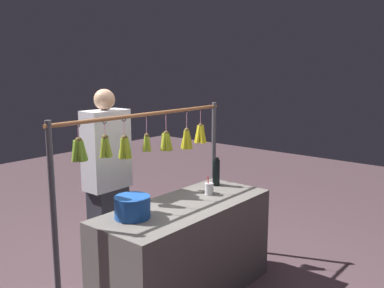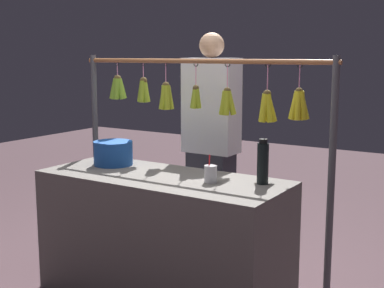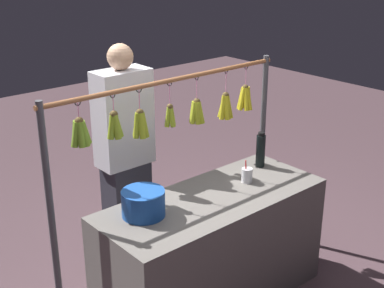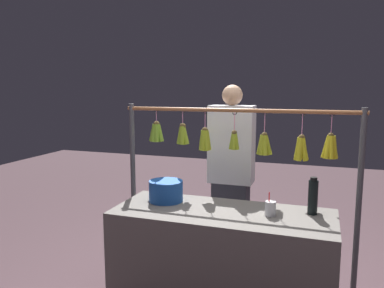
{
  "view_description": "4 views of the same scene",
  "coord_description": "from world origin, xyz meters",
  "px_view_note": "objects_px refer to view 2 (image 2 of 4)",
  "views": [
    {
      "loc": [
        2.51,
        2.15,
        1.91
      ],
      "look_at": [
        -0.08,
        0.0,
        1.29
      ],
      "focal_mm": 39.66,
      "sensor_mm": 36.0,
      "label": 1
    },
    {
      "loc": [
        -1.91,
        2.66,
        1.56
      ],
      "look_at": [
        -0.22,
        0.0,
        1.03
      ],
      "focal_mm": 50.12,
      "sensor_mm": 36.0,
      "label": 2
    },
    {
      "loc": [
        2.14,
        2.27,
        2.38
      ],
      "look_at": [
        0.18,
        0.0,
        1.22
      ],
      "focal_mm": 49.53,
      "sensor_mm": 36.0,
      "label": 3
    },
    {
      "loc": [
        -0.66,
        2.61,
        1.7
      ],
      "look_at": [
        0.23,
        0.0,
        1.29
      ],
      "focal_mm": 35.92,
      "sensor_mm": 36.0,
      "label": 4
    }
  ],
  "objects_px": {
    "vendor_person": "(211,148)",
    "blue_bucket": "(113,153)",
    "water_bottle": "(263,163)",
    "drink_cup": "(211,174)"
  },
  "relations": [
    {
      "from": "vendor_person",
      "to": "blue_bucket",
      "type": "bearing_deg",
      "value": 63.8
    },
    {
      "from": "water_bottle",
      "to": "drink_cup",
      "type": "xyz_separation_m",
      "value": [
        0.28,
        0.13,
        -0.08
      ]
    },
    {
      "from": "blue_bucket",
      "to": "drink_cup",
      "type": "height_order",
      "value": "drink_cup"
    },
    {
      "from": "water_bottle",
      "to": "blue_bucket",
      "type": "distance_m",
      "value": 1.11
    },
    {
      "from": "water_bottle",
      "to": "drink_cup",
      "type": "bearing_deg",
      "value": 24.94
    },
    {
      "from": "drink_cup",
      "to": "water_bottle",
      "type": "bearing_deg",
      "value": -155.06
    },
    {
      "from": "water_bottle",
      "to": "drink_cup",
      "type": "relative_size",
      "value": 1.61
    },
    {
      "from": "blue_bucket",
      "to": "vendor_person",
      "type": "bearing_deg",
      "value": -116.2
    },
    {
      "from": "water_bottle",
      "to": "blue_bucket",
      "type": "height_order",
      "value": "water_bottle"
    },
    {
      "from": "vendor_person",
      "to": "water_bottle",
      "type": "bearing_deg",
      "value": 137.83
    }
  ]
}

